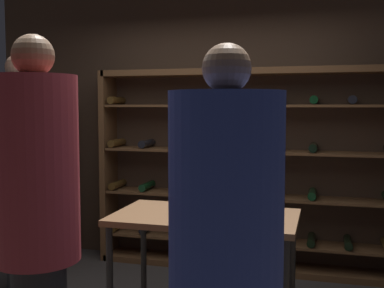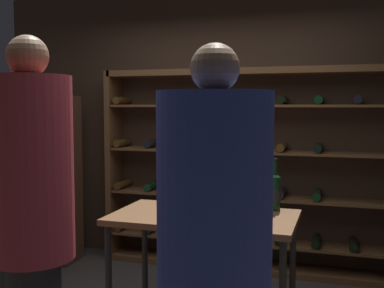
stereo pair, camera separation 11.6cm
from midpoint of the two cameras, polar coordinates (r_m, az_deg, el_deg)
back_wall at (r=4.89m, az=2.59°, el=2.20°), size 4.94×0.10×2.80m
wine_rack at (r=4.66m, az=5.34°, el=-3.30°), size 2.90×0.32×1.96m
tasting_table at (r=3.25m, az=0.53°, el=-9.95°), size 1.22×0.70×0.88m
person_guest_khaki at (r=4.34m, az=-20.41°, el=-2.01°), size 0.45×0.46×2.03m
person_host_in_suit at (r=2.51m, az=-19.26°, el=-7.71°), size 0.42×0.42×1.95m
person_guest_blue_shirt at (r=2.05m, az=2.39°, el=-11.93°), size 0.48×0.48×1.86m
display_cabinet at (r=5.09m, az=-17.39°, el=-4.10°), size 0.44×0.36×1.70m
wine_bottle_red_label at (r=2.93m, az=0.35°, el=-7.07°), size 0.07×0.07×0.37m
wine_bottle_gold_foil at (r=3.38m, az=8.86°, el=-5.56°), size 0.08×0.08×0.36m
wine_glass_stemmed_center at (r=3.44m, az=4.13°, el=-5.56°), size 0.09×0.09×0.16m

